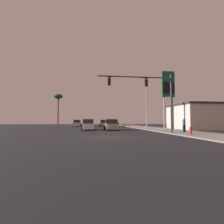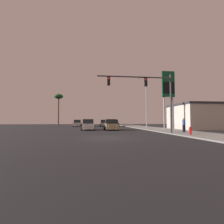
{
  "view_description": "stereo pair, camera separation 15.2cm",
  "coord_description": "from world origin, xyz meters",
  "px_view_note": "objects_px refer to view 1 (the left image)",
  "views": [
    {
      "loc": [
        -1.51,
        -14.82,
        1.45
      ],
      "look_at": [
        2.28,
        15.33,
        2.96
      ],
      "focal_mm": 28.0,
      "sensor_mm": 36.0,
      "label": 1
    },
    {
      "loc": [
        -1.36,
        -14.84,
        1.45
      ],
      "look_at": [
        2.28,
        15.33,
        2.96
      ],
      "focal_mm": 28.0,
      "sensor_mm": 36.0,
      "label": 2
    }
  ],
  "objects_px": {
    "traffic_light_mast": "(150,90)",
    "palm_tree_far": "(58,98)",
    "car_silver": "(77,123)",
    "fire_hydrant": "(191,131)",
    "car_red": "(90,123)",
    "car_grey": "(104,123)",
    "car_tan": "(111,125)",
    "gas_station_sign": "(168,87)",
    "car_black": "(114,123)",
    "pedestrian_on_sidewalk": "(184,124)",
    "street_lamp": "(146,100)",
    "car_white": "(88,125)"
  },
  "relations": [
    {
      "from": "traffic_light_mast",
      "to": "palm_tree_far",
      "type": "height_order",
      "value": "palm_tree_far"
    },
    {
      "from": "traffic_light_mast",
      "to": "car_silver",
      "type": "bearing_deg",
      "value": 110.37
    },
    {
      "from": "fire_hydrant",
      "to": "palm_tree_far",
      "type": "xyz_separation_m",
      "value": [
        -18.28,
        33.07,
        7.11
      ]
    },
    {
      "from": "car_red",
      "to": "car_grey",
      "type": "bearing_deg",
      "value": 172.44
    },
    {
      "from": "car_tan",
      "to": "gas_station_sign",
      "type": "distance_m",
      "value": 10.65
    },
    {
      "from": "car_tan",
      "to": "fire_hydrant",
      "type": "bearing_deg",
      "value": 118.96
    },
    {
      "from": "car_black",
      "to": "fire_hydrant",
      "type": "height_order",
      "value": "car_black"
    },
    {
      "from": "car_tan",
      "to": "car_grey",
      "type": "relative_size",
      "value": 1.0
    },
    {
      "from": "pedestrian_on_sidewalk",
      "to": "gas_station_sign",
      "type": "bearing_deg",
      "value": 80.08
    },
    {
      "from": "car_grey",
      "to": "pedestrian_on_sidewalk",
      "type": "height_order",
      "value": "pedestrian_on_sidewalk"
    },
    {
      "from": "gas_station_sign",
      "to": "palm_tree_far",
      "type": "height_order",
      "value": "gas_station_sign"
    },
    {
      "from": "car_black",
      "to": "car_grey",
      "type": "height_order",
      "value": "same"
    },
    {
      "from": "car_red",
      "to": "car_silver",
      "type": "bearing_deg",
      "value": -6.75
    },
    {
      "from": "car_grey",
      "to": "street_lamp",
      "type": "height_order",
      "value": "street_lamp"
    },
    {
      "from": "street_lamp",
      "to": "car_grey",
      "type": "bearing_deg",
      "value": 113.27
    },
    {
      "from": "car_silver",
      "to": "car_white",
      "type": "bearing_deg",
      "value": 101.08
    },
    {
      "from": "car_red",
      "to": "fire_hydrant",
      "type": "distance_m",
      "value": 30.18
    },
    {
      "from": "pedestrian_on_sidewalk",
      "to": "car_tan",
      "type": "bearing_deg",
      "value": 134.92
    },
    {
      "from": "car_silver",
      "to": "pedestrian_on_sidewalk",
      "type": "distance_m",
      "value": 29.1
    },
    {
      "from": "gas_station_sign",
      "to": "car_red",
      "type": "bearing_deg",
      "value": 123.0
    },
    {
      "from": "car_red",
      "to": "gas_station_sign",
      "type": "height_order",
      "value": "gas_station_sign"
    },
    {
      "from": "car_red",
      "to": "fire_hydrant",
      "type": "xyz_separation_m",
      "value": [
        9.74,
        -28.56,
        -0.27
      ]
    },
    {
      "from": "car_white",
      "to": "pedestrian_on_sidewalk",
      "type": "xyz_separation_m",
      "value": [
        11.2,
        -8.33,
        0.27
      ]
    },
    {
      "from": "traffic_light_mast",
      "to": "pedestrian_on_sidewalk",
      "type": "relative_size",
      "value": 4.97
    },
    {
      "from": "car_red",
      "to": "street_lamp",
      "type": "relative_size",
      "value": 0.48
    },
    {
      "from": "car_tan",
      "to": "palm_tree_far",
      "type": "xyz_separation_m",
      "value": [
        -11.89,
        21.92,
        6.84
      ]
    },
    {
      "from": "traffic_light_mast",
      "to": "palm_tree_far",
      "type": "relative_size",
      "value": 0.95
    },
    {
      "from": "traffic_light_mast",
      "to": "gas_station_sign",
      "type": "xyz_separation_m",
      "value": [
        5.47,
        7.24,
        1.84
      ]
    },
    {
      "from": "car_red",
      "to": "traffic_light_mast",
      "type": "relative_size",
      "value": 0.52
    },
    {
      "from": "fire_hydrant",
      "to": "palm_tree_far",
      "type": "height_order",
      "value": "palm_tree_far"
    },
    {
      "from": "car_silver",
      "to": "traffic_light_mast",
      "type": "distance_m",
      "value": 28.32
    },
    {
      "from": "car_red",
      "to": "gas_station_sign",
      "type": "bearing_deg",
      "value": 122.31
    },
    {
      "from": "car_black",
      "to": "car_grey",
      "type": "distance_m",
      "value": 2.76
    },
    {
      "from": "fire_hydrant",
      "to": "pedestrian_on_sidewalk",
      "type": "relative_size",
      "value": 0.46
    },
    {
      "from": "car_black",
      "to": "car_tan",
      "type": "height_order",
      "value": "same"
    },
    {
      "from": "pedestrian_on_sidewalk",
      "to": "car_black",
      "type": "bearing_deg",
      "value": 100.76
    },
    {
      "from": "car_tan",
      "to": "car_silver",
      "type": "height_order",
      "value": "same"
    },
    {
      "from": "car_red",
      "to": "traffic_light_mast",
      "type": "height_order",
      "value": "traffic_light_mast"
    },
    {
      "from": "car_white",
      "to": "fire_hydrant",
      "type": "relative_size",
      "value": 5.69
    },
    {
      "from": "car_grey",
      "to": "street_lamp",
      "type": "bearing_deg",
      "value": 114.69
    },
    {
      "from": "car_tan",
      "to": "palm_tree_far",
      "type": "bearing_deg",
      "value": -62.4
    },
    {
      "from": "car_black",
      "to": "car_silver",
      "type": "height_order",
      "value": "same"
    },
    {
      "from": "street_lamp",
      "to": "palm_tree_far",
      "type": "bearing_deg",
      "value": 133.3
    },
    {
      "from": "car_grey",
      "to": "traffic_light_mast",
      "type": "distance_m",
      "value": 26.03
    },
    {
      "from": "traffic_light_mast",
      "to": "fire_hydrant",
      "type": "bearing_deg",
      "value": -40.47
    },
    {
      "from": "car_white",
      "to": "car_grey",
      "type": "height_order",
      "value": "same"
    },
    {
      "from": "car_black",
      "to": "street_lamp",
      "type": "bearing_deg",
      "value": 104.85
    },
    {
      "from": "car_black",
      "to": "car_red",
      "type": "distance_m",
      "value": 6.26
    },
    {
      "from": "street_lamp",
      "to": "palm_tree_far",
      "type": "distance_m",
      "value": 26.81
    },
    {
      "from": "car_grey",
      "to": "fire_hydrant",
      "type": "bearing_deg",
      "value": 103.87
    }
  ]
}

